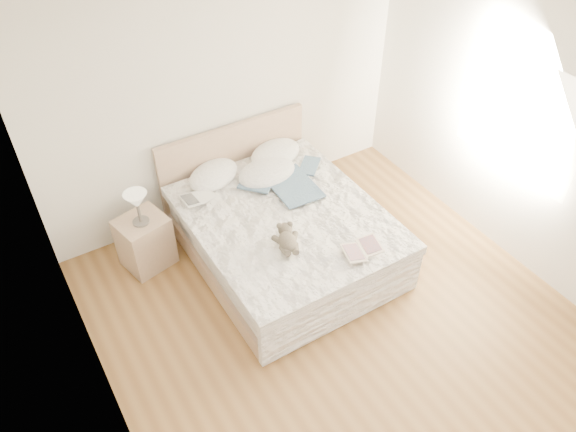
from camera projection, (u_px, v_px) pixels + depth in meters
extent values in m
cube|color=brown|center=(350.00, 333.00, 5.02)|extent=(4.00, 4.50, 0.00)
cube|color=silver|center=(384.00, 47.00, 3.24)|extent=(4.00, 4.50, 0.00)
cube|color=silver|center=(226.00, 93.00, 5.58)|extent=(4.00, 0.02, 2.70)
cube|color=silver|center=(96.00, 338.00, 3.35)|extent=(0.02, 4.50, 2.70)
cube|color=silver|center=(546.00, 142.00, 4.92)|extent=(0.02, 4.50, 2.70)
cube|color=white|center=(521.00, 117.00, 5.04)|extent=(0.02, 1.30, 1.10)
cube|color=tan|center=(284.00, 249.00, 5.69)|extent=(1.68, 2.08, 0.20)
cube|color=white|center=(283.00, 231.00, 5.53)|extent=(1.60, 2.00, 0.30)
cube|color=white|center=(286.00, 219.00, 5.37)|extent=(1.72, 2.05, 0.10)
cube|color=tan|center=(234.00, 165.00, 6.10)|extent=(1.70, 0.06, 1.00)
cube|color=tan|center=(145.00, 242.00, 5.51)|extent=(0.53, 0.49, 0.56)
cylinder|color=#4D4842|center=(141.00, 222.00, 5.30)|extent=(0.16, 0.16, 0.02)
cylinder|color=#423D38|center=(139.00, 212.00, 5.22)|extent=(0.03, 0.03, 0.22)
cone|color=white|center=(136.00, 200.00, 5.13)|extent=(0.27, 0.27, 0.16)
ellipsoid|color=white|center=(214.00, 175.00, 5.73)|extent=(0.71, 0.63, 0.18)
ellipsoid|color=white|center=(267.00, 172.00, 5.76)|extent=(0.68, 0.51, 0.19)
ellipsoid|color=white|center=(275.00, 154.00, 6.01)|extent=(0.74, 0.63, 0.19)
cube|color=white|center=(197.00, 198.00, 5.47)|extent=(0.33, 0.24, 0.02)
cube|color=beige|center=(362.00, 249.00, 4.93)|extent=(0.42, 0.33, 0.02)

